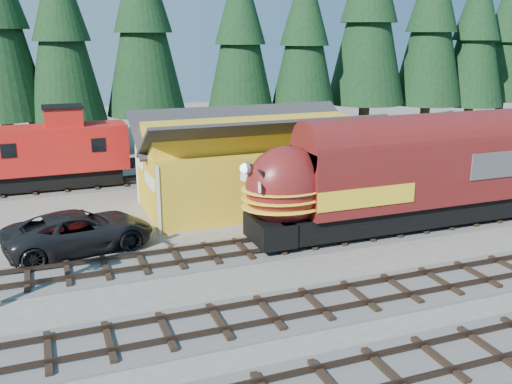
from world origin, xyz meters
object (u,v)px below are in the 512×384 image
object	(u,v)px
pickup_truck_a	(79,231)
depot	(254,154)
locomotive	(392,181)
caboose	(51,152)

from	to	relation	value
pickup_truck_a	depot	bearing A→B (deg)	-79.94
depot	locomotive	distance (m)	8.02
depot	caboose	distance (m)	12.87
locomotive	pickup_truck_a	xyz separation A→B (m)	(-14.44, 2.76, -1.63)
depot	pickup_truck_a	bearing A→B (deg)	-159.02
locomotive	pickup_truck_a	bearing A→B (deg)	169.19
locomotive	pickup_truck_a	world-z (taller)	locomotive
depot	pickup_truck_a	distance (m)	10.66
locomotive	caboose	world-z (taller)	caboose
depot	pickup_truck_a	world-z (taller)	depot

